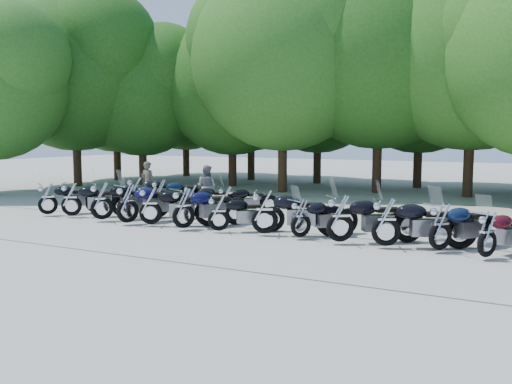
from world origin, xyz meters
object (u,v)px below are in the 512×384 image
at_px(motorcycle_12, 487,232).
at_px(motorcycle_14, 136,191).
at_px(motorcycle_6, 219,212).
at_px(motorcycle_7, 265,210).
at_px(rider_1, 207,187).
at_px(motorcycle_11, 441,225).
at_px(motorcycle_1, 71,198).
at_px(motorcycle_4, 150,204).
at_px(motorcycle_0, 48,197).
at_px(motorcycle_3, 127,202).
at_px(motorcycle_10, 386,220).
at_px(motorcycle_16, 192,198).
at_px(motorcycle_5, 184,207).
at_px(motorcycle_8, 301,217).
at_px(motorcycle_15, 160,193).
at_px(motorcycle_9, 340,217).
at_px(motorcycle_17, 227,199).
at_px(rider_0, 148,183).
at_px(motorcycle_2, 102,199).

bearing_deg(motorcycle_12, motorcycle_14, 16.86).
height_order(motorcycle_6, motorcycle_7, motorcycle_7).
xyz_separation_m(motorcycle_7, rider_1, (-4.43, 4.03, 0.10)).
height_order(motorcycle_11, motorcycle_12, motorcycle_11).
bearing_deg(motorcycle_1, motorcycle_4, -125.78).
xyz_separation_m(motorcycle_0, motorcycle_1, (0.97, 0.13, 0.03)).
relative_size(motorcycle_3, motorcycle_10, 1.02).
xyz_separation_m(motorcycle_10, motorcycle_16, (-7.42, 2.62, -0.12)).
distance_m(motorcycle_5, motorcycle_8, 3.56).
distance_m(motorcycle_3, motorcycle_7, 4.57).
height_order(motorcycle_5, motorcycle_7, motorcycle_7).
bearing_deg(motorcycle_15, motorcycle_1, 91.86).
height_order(motorcycle_4, motorcycle_6, motorcycle_4).
distance_m(motorcycle_1, motorcycle_7, 7.23).
bearing_deg(motorcycle_11, motorcycle_7, 37.56).
bearing_deg(motorcycle_9, motorcycle_3, 56.02).
distance_m(motorcycle_7, motorcycle_8, 1.07).
xyz_separation_m(motorcycle_17, rider_1, (-1.72, 1.46, 0.23)).
xyz_separation_m(motorcycle_5, motorcycle_7, (2.48, 0.29, 0.02)).
bearing_deg(motorcycle_1, motorcycle_0, 64.97).
bearing_deg(motorcycle_0, motorcycle_15, -102.40).
bearing_deg(motorcycle_17, motorcycle_9, -162.42).
xyz_separation_m(motorcycle_6, motorcycle_14, (-5.19, 2.71, 0.08)).
height_order(motorcycle_9, rider_0, rider_0).
height_order(motorcycle_3, motorcycle_5, motorcycle_3).
relative_size(motorcycle_9, motorcycle_14, 1.04).
height_order(motorcycle_8, motorcycle_14, motorcycle_14).
bearing_deg(rider_1, motorcycle_16, 102.31).
bearing_deg(motorcycle_8, motorcycle_15, 12.32).
distance_m(motorcycle_0, motorcycle_8, 9.25).
xyz_separation_m(motorcycle_5, motorcycle_16, (-1.57, 2.78, -0.11)).
bearing_deg(motorcycle_2, motorcycle_14, -36.21).
distance_m(motorcycle_4, motorcycle_15, 3.37).
height_order(motorcycle_1, motorcycle_3, motorcycle_3).
relative_size(motorcycle_1, motorcycle_11, 1.00).
height_order(motorcycle_3, motorcycle_7, motorcycle_7).
bearing_deg(rider_0, motorcycle_9, 158.88).
xyz_separation_m(motorcycle_10, motorcycle_14, (-9.94, 2.69, -0.02)).
bearing_deg(motorcycle_4, motorcycle_15, 4.26).
relative_size(motorcycle_1, rider_0, 1.37).
bearing_deg(motorcycle_2, motorcycle_15, -56.97).
relative_size(motorcycle_0, rider_1, 1.39).
xyz_separation_m(motorcycle_3, motorcycle_7, (4.56, 0.29, 0.00)).
height_order(motorcycle_6, motorcycle_15, motorcycle_15).
distance_m(motorcycle_1, motorcycle_17, 5.20).
bearing_deg(motorcycle_10, motorcycle_4, 64.55).
bearing_deg(motorcycle_2, motorcycle_0, 35.31).
distance_m(motorcycle_10, motorcycle_14, 10.29).
relative_size(motorcycle_15, rider_0, 1.34).
distance_m(motorcycle_8, motorcycle_16, 5.68).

